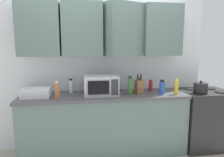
{
  "coord_description": "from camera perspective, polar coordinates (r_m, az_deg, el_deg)",
  "views": [
    {
      "loc": [
        -0.34,
        -3.23,
        1.6
      ],
      "look_at": [
        0.12,
        -0.25,
        1.12
      ],
      "focal_mm": 33.4,
      "sensor_mm": 36.0,
      "label": 1
    }
  ],
  "objects": [
    {
      "name": "bottle_red_sauce",
      "position": [
        3.31,
        10.51,
        -1.91
      ],
      "size": [
        0.06,
        0.06,
        0.17
      ],
      "color": "red",
      "rests_on": "counter_run"
    },
    {
      "name": "knife_block",
      "position": [
        3.09,
        7.38,
        -2.17
      ],
      "size": [
        0.12,
        0.14,
        0.29
      ],
      "color": "brown",
      "rests_on": "counter_run"
    },
    {
      "name": "counter_run",
      "position": [
        3.17,
        -2.1,
        -12.22
      ],
      "size": [
        2.4,
        0.63,
        0.9
      ],
      "color": "slate",
      "rests_on": "ground_plane"
    },
    {
      "name": "bottle_yellow_mustard",
      "position": [
        3.14,
        17.21,
        -2.28
      ],
      "size": [
        0.05,
        0.05,
        0.23
      ],
      "color": "gold",
      "rests_on": "counter_run"
    },
    {
      "name": "wall_back_with_cabinets",
      "position": [
        3.18,
        -2.7,
        8.58
      ],
      "size": [
        3.27,
        0.52,
        2.6
      ],
      "color": "white",
      "rests_on": "ground_plane"
    },
    {
      "name": "stove_range",
      "position": [
        3.68,
        23.69,
        -9.95
      ],
      "size": [
        0.76,
        0.64,
        0.91
      ],
      "color": "black",
      "rests_on": "ground_plane"
    },
    {
      "name": "bottle_white_jar",
      "position": [
        3.17,
        -11.18,
        -2.04
      ],
      "size": [
        0.06,
        0.06,
        0.21
      ],
      "color": "white",
      "rests_on": "counter_run"
    },
    {
      "name": "microwave",
      "position": [
        2.99,
        -3.09,
        -1.79
      ],
      "size": [
        0.48,
        0.37,
        0.28
      ],
      "color": "#B7B7BC",
      "rests_on": "counter_run"
    },
    {
      "name": "bottle_green_oil",
      "position": [
        2.98,
        4.96,
        -2.09
      ],
      "size": [
        0.07,
        0.07,
        0.27
      ],
      "color": "#386B2D",
      "rests_on": "counter_run"
    },
    {
      "name": "dish_rack",
      "position": [
        3.06,
        -20.01,
        -3.59
      ],
      "size": [
        0.38,
        0.3,
        0.12
      ],
      "primitive_type": "cube",
      "color": "silver",
      "rests_on": "counter_run"
    },
    {
      "name": "bottle_blue_cleaner",
      "position": [
        3.13,
        13.53,
        -2.33
      ],
      "size": [
        0.08,
        0.08,
        0.21
      ],
      "color": "#2D56B7",
      "rests_on": "counter_run"
    },
    {
      "name": "bottle_spice_jar",
      "position": [
        2.87,
        -14.82,
        -3.14
      ],
      "size": [
        0.06,
        0.06,
        0.23
      ],
      "color": "#BC6638",
      "rests_on": "counter_run"
    },
    {
      "name": "kettle",
      "position": [
        3.34,
        23.09,
        -2.33
      ],
      "size": [
        0.2,
        0.2,
        0.18
      ],
      "color": "black",
      "rests_on": "stove_range"
    }
  ]
}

